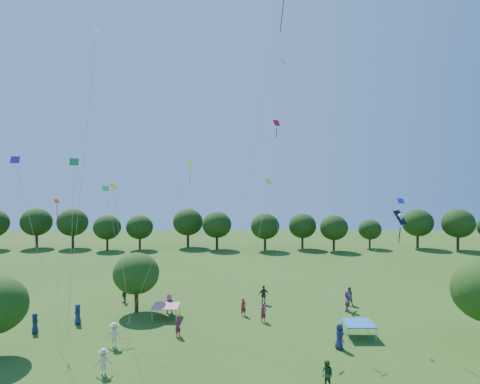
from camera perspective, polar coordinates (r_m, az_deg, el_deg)
name	(u,v)px	position (r m, az deg, el deg)	size (l,w,h in m)	color
near_tree_north	(136,273)	(39.84, -13.67, -10.51)	(4.09, 4.09, 5.30)	#422B19
treeline	(229,225)	(71.75, -1.49, -4.36)	(88.01, 8.77, 6.77)	#422B19
tent_red_stripe	(166,306)	(38.24, -9.83, -14.76)	(2.20, 2.20, 1.10)	red
tent_blue	(359,323)	(34.78, 15.53, -16.52)	(2.20, 2.20, 1.10)	blue
crowd_person_0	(339,336)	(32.30, 13.12, -18.24)	(0.89, 0.48, 1.80)	navy
crowd_person_1	(243,307)	(38.39, 0.47, -15.10)	(0.56, 0.36, 1.51)	maroon
crowd_person_2	(349,296)	(42.66, 14.32, -13.27)	(0.84, 0.46, 1.71)	#2A633C
crowd_person_3	(103,361)	(29.25, -17.76, -20.70)	(1.05, 0.47, 1.60)	beige
crowd_person_4	(124,295)	(43.49, -15.16, -13.10)	(0.89, 0.41, 1.52)	#3E3732
crowd_person_5	(169,304)	(39.50, -9.40, -14.48)	(1.60, 0.57, 1.71)	#9B5A87
crowd_person_6	(35,323)	(37.90, -25.67, -15.49)	(0.77, 0.42, 1.56)	navy
crowd_person_7	(178,326)	(34.13, -8.31, -17.26)	(0.60, 0.38, 1.60)	maroon
crowd_person_8	(327,374)	(26.94, 11.55, -22.73)	(0.78, 0.42, 1.58)	#275022
crowd_person_9	(114,335)	(33.07, -16.41, -17.80)	(1.16, 0.52, 1.77)	beige
crowd_person_10	(264,295)	(41.71, 3.18, -13.53)	(1.03, 0.47, 1.76)	#3C3530
crowd_person_11	(348,301)	(40.68, 14.16, -13.90)	(1.76, 0.63, 1.88)	#8A5085
crowd_person_12	(78,314)	(38.67, -20.82, -14.98)	(0.82, 0.44, 1.66)	navy
crowd_person_13	(263,313)	(36.88, 3.14, -15.77)	(0.59, 0.38, 1.58)	maroon
pirate_kite	(398,219)	(32.95, 20.34, -3.45)	(9.07, 3.83, 8.32)	black
red_high_kite	(272,51)	(33.97, 4.30, 18.20)	(4.65, 1.66, 25.52)	red
small_kite_0	(277,159)	(37.08, 4.94, 4.45)	(0.79, 3.20, 15.60)	#F20E35
small_kite_1	(117,214)	(32.33, -16.11, -2.79)	(1.41, 0.60, 10.28)	yellow
small_kite_2	(265,203)	(33.75, 3.30, -1.45)	(2.18, 1.76, 10.64)	gold
small_kite_3	(109,207)	(38.77, -17.02, -1.94)	(1.59, 2.61, 9.98)	green
small_kite_4	(398,220)	(37.10, 20.29, -3.56)	(1.07, 1.65, 9.02)	#1524D6
small_kite_5	(24,197)	(30.38, -26.80, -0.64)	(3.40, 0.79, 12.07)	#7B1893
small_kite_6	(87,126)	(28.84, -19.74, 8.31)	(2.35, 0.65, 20.13)	white
small_kite_7	(295,155)	(40.48, 7.36, 4.96)	(2.23, 1.98, 18.89)	#0DBBCC
small_kite_8	(283,124)	(37.13, 5.73, 9.05)	(0.65, 3.84, 20.56)	#CF450C
small_kite_9	(57,227)	(35.41, -23.23, -4.26)	(1.25, 2.84, 9.05)	#FF5B0D
small_kite_10	(180,191)	(29.31, -8.01, 0.08)	(5.16, 2.43, 11.94)	#C3F816
small_kite_11	(73,194)	(30.61, -21.37, -0.26)	(0.65, 2.43, 12.02)	#1A8F34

